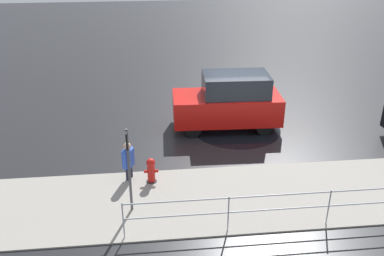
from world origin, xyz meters
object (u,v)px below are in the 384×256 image
moving_hatchback (229,102)px  fire_hydrant (151,171)px  pedestrian (128,159)px  sign_post (128,159)px

moving_hatchback → fire_hydrant: moving_hatchback is taller
pedestrian → fire_hydrant: bearing=158.2°
sign_post → fire_hydrant: bearing=-112.6°
moving_hatchback → sign_post: size_ratio=1.65×
moving_hatchback → pedestrian: (3.58, 3.27, -0.34)m
sign_post → pedestrian: bearing=-86.2°
fire_hydrant → pedestrian: bearing=-21.8°
moving_hatchback → pedestrian: size_ratio=3.24×
fire_hydrant → sign_post: sign_post is taller
fire_hydrant → sign_post: bearing=67.4°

